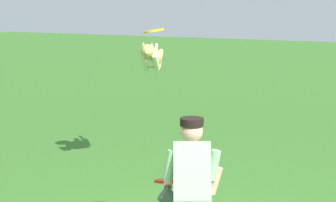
# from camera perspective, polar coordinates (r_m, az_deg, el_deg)

# --- Properties ---
(person) EXTENTS (0.70, 0.52, 1.29)m
(person) POSITION_cam_1_polar(r_m,az_deg,el_deg) (5.19, 2.44, -8.38)
(person) COLOR silver
(person) RESTS_ON ground_plane
(dog) EXTENTS (0.48, 0.98, 0.46)m
(dog) POSITION_cam_1_polar(r_m,az_deg,el_deg) (7.50, -1.72, 4.50)
(dog) COLOR tan
(frisbee_flying) EXTENTS (0.30, 0.31, 0.08)m
(frisbee_flying) POSITION_cam_1_polar(r_m,az_deg,el_deg) (7.28, -1.47, 7.26)
(frisbee_flying) COLOR yellow
(frisbee_held) EXTENTS (0.33, 0.33, 0.08)m
(frisbee_held) POSITION_cam_1_polar(r_m,az_deg,el_deg) (5.50, -0.22, -8.24)
(frisbee_held) COLOR red
(frisbee_held) RESTS_ON person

